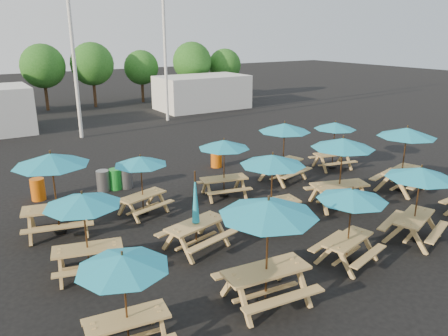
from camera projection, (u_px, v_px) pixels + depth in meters
ground at (247, 209)px, 15.38m from camera, size 120.00×120.00×0.00m
picnic_unit_0 at (123, 268)px, 8.11m from camera, size 2.00×2.00×2.06m
picnic_unit_1 at (83, 205)px, 10.71m from camera, size 2.33×2.33×2.21m
picnic_unit_2 at (52, 164)px, 12.87m from camera, size 2.68×2.68×2.58m
picnic_unit_3 at (268, 214)px, 9.45m from camera, size 2.41×2.41×2.54m
picnic_unit_4 at (196, 217)px, 12.32m from camera, size 2.15×1.99×2.32m
picnic_unit_5 at (141, 164)px, 14.42m from camera, size 2.22×2.22×2.06m
picnic_unit_6 at (352, 199)px, 11.27m from camera, size 2.23×2.23×2.12m
picnic_unit_7 at (272, 164)px, 13.49m from camera, size 2.28×2.28×2.37m
picnic_unit_8 at (224, 148)px, 15.96m from camera, size 2.29×2.29×2.21m
picnic_unit_9 at (420, 177)px, 12.49m from camera, size 2.53×2.53×2.29m
picnic_unit_10 at (343, 147)px, 14.95m from camera, size 2.74×2.74×2.52m
picnic_unit_11 at (284, 131)px, 17.69m from camera, size 2.58×2.58×2.45m
picnic_unit_13 at (407, 136)px, 16.50m from camera, size 2.64×2.64×2.52m
picnic_unit_14 at (335, 129)px, 19.33m from camera, size 2.22×2.22×2.15m
waste_bin_0 at (38, 189)px, 16.06m from camera, size 0.51×0.51×0.82m
waste_bin_1 at (115, 179)px, 17.17m from camera, size 0.51×0.51×0.82m
waste_bin_2 at (103, 181)px, 16.98m from camera, size 0.51×0.51×0.82m
waste_bin_3 at (126, 178)px, 17.30m from camera, size 0.51×0.51×0.82m
waste_bin_4 at (216, 158)px, 19.97m from camera, size 0.51×0.51×0.82m
mast_0 at (71, 31)px, 23.84m from camera, size 0.20×0.20×12.00m
mast_1 at (164, 31)px, 28.77m from camera, size 0.20×0.20×12.00m
event_tent_1 at (202, 92)px, 34.89m from camera, size 7.00×4.00×2.60m
tree_3 at (43, 66)px, 33.39m from camera, size 3.36×3.36×5.09m
tree_4 at (92, 64)px, 34.86m from camera, size 3.41×3.41×5.17m
tree_5 at (141, 68)px, 37.55m from camera, size 2.94×2.94×4.45m
tree_6 at (192, 62)px, 38.02m from camera, size 3.38×3.38×5.13m
tree_7 at (225, 65)px, 39.91m from camera, size 2.95×2.95×4.48m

